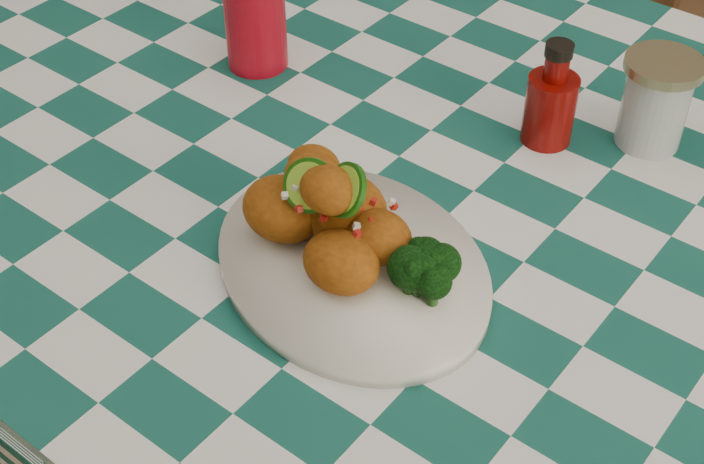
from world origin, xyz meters
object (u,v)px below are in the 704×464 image
Objects in this scene: red_tumbler at (255,17)px; ketchup_bottle at (552,93)px; plate at (352,266)px; mason_jar at (656,102)px; fried_chicken_pile at (336,212)px; dining_table at (450,410)px; wooden_chair_left at (536,81)px.

ketchup_bottle is (0.38, 0.09, -0.00)m from red_tumbler.
red_tumbler is at bearing 145.40° from plate.
red_tumbler is 0.50m from mason_jar.
mason_jar is (0.14, 0.39, 0.05)m from plate.
fried_chicken_pile is 1.49× the size of mason_jar.
dining_table is at bearing -7.46° from red_tumbler.
mason_jar reaches higher than dining_table.
plate is at bearing -98.30° from dining_table.
red_tumbler is at bearing 143.74° from fried_chicken_pile.
plate is at bearing -97.26° from ketchup_bottle.
plate is 0.42m from mason_jar.
plate is (-0.03, -0.19, 0.40)m from dining_table.
dining_table is at bearing -95.82° from ketchup_bottle.
mason_jar is (0.48, 0.16, -0.01)m from red_tumbler.
wooden_chair_left is (-0.31, 0.77, 0.02)m from dining_table.
mason_jar is at bearing 67.99° from fried_chicken_pile.
fried_chicken_pile is 1.28× the size of ketchup_bottle.
mason_jar reaches higher than plate.
ketchup_bottle is at bearing 84.18° from dining_table.
plate is 0.33m from ketchup_bottle.
red_tumbler reaches higher than mason_jar.
plate is 0.42m from red_tumbler.
wooden_chair_left is (-0.26, 0.95, -0.45)m from fried_chicken_pile.
dining_table is 0.59m from red_tumbler.
fried_chicken_pile is (-0.05, -0.19, 0.46)m from dining_table.
plate is 2.90× the size of mason_jar.
wooden_chair_left is at bearing 85.66° from red_tumbler.
red_tumbler is 0.17× the size of wooden_chair_left.
plate is 2.34× the size of red_tumbler.
wooden_chair_left is (-0.28, 0.95, -0.39)m from plate.
ketchup_bottle is (0.04, 0.32, 0.06)m from plate.
wooden_chair_left is (-0.42, 0.56, -0.43)m from mason_jar.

